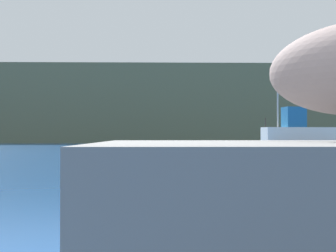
% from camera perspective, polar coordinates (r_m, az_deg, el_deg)
% --- Properties ---
extents(hillside_backdrop, '(140.00, 11.37, 8.93)m').
position_cam_1_polar(hillside_backdrop, '(66.91, -1.01, 2.10)').
color(hillside_backdrop, '#5B664C').
rests_on(hillside_backdrop, ground).
extents(fishing_boat_white, '(5.64, 2.39, 4.45)m').
position_cam_1_polar(fishing_boat_white, '(43.45, 13.10, -0.70)').
color(fishing_boat_white, white).
rests_on(fishing_boat_white, ground).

